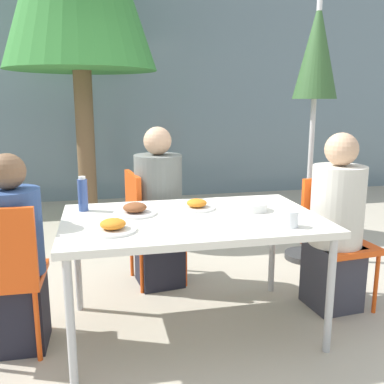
{
  "coord_description": "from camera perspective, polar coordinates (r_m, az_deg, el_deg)",
  "views": [
    {
      "loc": [
        -0.52,
        -2.38,
        1.4
      ],
      "look_at": [
        0.0,
        0.0,
        0.87
      ],
      "focal_mm": 40.0,
      "sensor_mm": 36.0,
      "label": 1
    }
  ],
  "objects": [
    {
      "name": "closed_umbrella",
      "position": [
        3.8,
        16.21,
        15.86
      ],
      "size": [
        0.36,
        0.36,
        2.19
      ],
      "color": "#333333",
      "rests_on": "ground"
    },
    {
      "name": "chair_far",
      "position": [
        3.28,
        -6.04,
        -3.63
      ],
      "size": [
        0.45,
        0.45,
        0.87
      ],
      "rotation": [
        0.0,
        0.0,
        -1.43
      ],
      "color": "#E54C14",
      "rests_on": "ground"
    },
    {
      "name": "salad_bowl",
      "position": [
        2.7,
        7.96,
        -1.91
      ],
      "size": [
        0.19,
        0.19,
        0.05
      ],
      "color": "white",
      "rests_on": "dining_table"
    },
    {
      "name": "dining_table",
      "position": [
        2.54,
        0.0,
        -4.43
      ],
      "size": [
        1.51,
        0.93,
        0.72
      ],
      "color": "silver",
      "rests_on": "ground"
    },
    {
      "name": "chair_right",
      "position": [
        3.13,
        18.45,
        -4.99
      ],
      "size": [
        0.43,
        0.43,
        0.87
      ],
      "rotation": [
        0.0,
        0.0,
        -3.05
      ],
      "color": "#E54C14",
      "rests_on": "ground"
    },
    {
      "name": "person_right",
      "position": [
        3.02,
        18.62,
        -4.53
      ],
      "size": [
        0.35,
        0.35,
        1.2
      ],
      "rotation": [
        0.0,
        0.0,
        -3.05
      ],
      "color": "#383842",
      "rests_on": "ground"
    },
    {
      "name": "plate_0",
      "position": [
        2.29,
        -10.49,
        -4.58
      ],
      "size": [
        0.25,
        0.25,
        0.07
      ],
      "color": "white",
      "rests_on": "dining_table"
    },
    {
      "name": "ground_plane",
      "position": [
        2.81,
        0.0,
        -17.7
      ],
      "size": [
        24.0,
        24.0,
        0.0
      ],
      "primitive_type": "plane",
      "color": "#B2A893"
    },
    {
      "name": "plate_2",
      "position": [
        2.6,
        -7.61,
        -2.38
      ],
      "size": [
        0.26,
        0.26,
        0.07
      ],
      "color": "white",
      "rests_on": "dining_table"
    },
    {
      "name": "person_far",
      "position": [
        3.24,
        -4.46,
        -2.74
      ],
      "size": [
        0.36,
        0.36,
        1.21
      ],
      "rotation": [
        0.0,
        0.0,
        -1.43
      ],
      "color": "black",
      "rests_on": "ground"
    },
    {
      "name": "building_facade",
      "position": [
        6.27,
        -7.77,
        12.97
      ],
      "size": [
        10.0,
        0.2,
        3.0
      ],
      "color": "slate",
      "rests_on": "ground"
    },
    {
      "name": "drinking_cup",
      "position": [
        2.38,
        13.02,
        -3.53
      ],
      "size": [
        0.08,
        0.08,
        0.09
      ],
      "color": "white",
      "rests_on": "dining_table"
    },
    {
      "name": "plate_1",
      "position": [
        2.7,
        0.64,
        -1.78
      ],
      "size": [
        0.23,
        0.23,
        0.06
      ],
      "color": "white",
      "rests_on": "dining_table"
    },
    {
      "name": "person_left",
      "position": [
        2.6,
        -22.5,
        -8.27
      ],
      "size": [
        0.32,
        0.32,
        1.13
      ],
      "rotation": [
        0.0,
        0.0,
        -0.02
      ],
      "color": "black",
      "rests_on": "ground"
    },
    {
      "name": "chair_left",
      "position": [
        2.55,
        -23.93,
        -9.34
      ],
      "size": [
        0.41,
        0.41,
        0.87
      ],
      "rotation": [
        0.0,
        0.0,
        -0.02
      ],
      "color": "#E54C14",
      "rests_on": "ground"
    },
    {
      "name": "bottle",
      "position": [
        2.73,
        -14.36,
        -0.31
      ],
      "size": [
        0.06,
        0.06,
        0.22
      ],
      "color": "#334C8E",
      "rests_on": "dining_table"
    }
  ]
}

